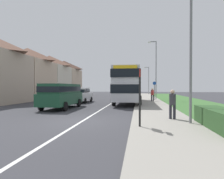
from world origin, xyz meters
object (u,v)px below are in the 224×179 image
(bus_stop_sign, at_px, (140,93))
(double_decker_bus, at_px, (128,84))
(street_lamp_mid, at_px, (155,67))
(street_lamp_far, at_px, (148,79))
(parked_car_white, at_px, (81,94))
(cycle_route_sign, at_px, (154,90))
(pedestrian_walking_away, at_px, (152,94))
(pedestrian_at_stop, at_px, (172,103))
(street_lamp_near, at_px, (189,35))
(parked_van_dark_green, at_px, (62,94))

(bus_stop_sign, bearing_deg, double_decker_bus, 95.31)
(street_lamp_mid, xyz_separation_m, street_lamp_far, (0.00, 18.46, -0.81))
(parked_car_white, xyz_separation_m, bus_stop_sign, (6.71, -12.93, 0.60))
(double_decker_bus, bearing_deg, cycle_route_sign, 51.89)
(pedestrian_walking_away, bearing_deg, bus_stop_sign, -96.31)
(bus_stop_sign, distance_m, cycle_route_sign, 16.61)
(pedestrian_at_stop, xyz_separation_m, street_lamp_far, (0.52, 34.34, 2.82))
(cycle_route_sign, bearing_deg, street_lamp_near, -89.07)
(double_decker_bus, relative_size, pedestrian_at_stop, 5.94)
(parked_car_white, relative_size, street_lamp_near, 0.59)
(pedestrian_at_stop, distance_m, street_lamp_near, 3.47)
(double_decker_bus, bearing_deg, parked_van_dark_green, -133.53)
(parked_van_dark_green, height_order, pedestrian_walking_away, parked_van_dark_green)
(parked_van_dark_green, relative_size, pedestrian_at_stop, 3.16)
(double_decker_bus, height_order, street_lamp_far, street_lamp_far)
(double_decker_bus, relative_size, street_lamp_mid, 1.23)
(double_decker_bus, xyz_separation_m, street_lamp_mid, (3.41, 5.55, 2.46))
(parked_car_white, distance_m, pedestrian_at_stop, 13.71)
(pedestrian_walking_away, relative_size, street_lamp_far, 0.26)
(cycle_route_sign, relative_size, street_lamp_mid, 0.31)
(pedestrian_at_stop, bearing_deg, street_lamp_near, -63.57)
(parked_car_white, relative_size, street_lamp_far, 0.67)
(pedestrian_walking_away, distance_m, cycle_route_sign, 2.02)
(parked_car_white, distance_m, street_lamp_far, 25.34)
(cycle_route_sign, distance_m, street_lamp_far, 20.12)
(pedestrian_walking_away, relative_size, street_lamp_mid, 0.21)
(street_lamp_far, bearing_deg, cycle_route_sign, -90.71)
(street_lamp_near, xyz_separation_m, street_lamp_mid, (-0.01, 16.93, 0.36))
(parked_van_dark_green, bearing_deg, street_lamp_far, 73.59)
(double_decker_bus, relative_size, parked_van_dark_green, 1.88)
(double_decker_bus, height_order, street_lamp_mid, street_lamp_mid)
(pedestrian_at_stop, xyz_separation_m, pedestrian_walking_away, (-0.12, 12.44, 0.00))
(street_lamp_near, distance_m, street_lamp_far, 35.39)
(bus_stop_sign, bearing_deg, street_lamp_mid, 82.88)
(parked_car_white, distance_m, bus_stop_sign, 14.59)
(pedestrian_walking_away, distance_m, street_lamp_near, 13.89)
(pedestrian_at_stop, distance_m, street_lamp_mid, 16.29)
(double_decker_bus, bearing_deg, bus_stop_sign, -84.69)
(parked_car_white, bearing_deg, street_lamp_near, -52.90)
(double_decker_bus, relative_size, pedestrian_walking_away, 5.94)
(double_decker_bus, relative_size, cycle_route_sign, 3.94)
(parked_car_white, bearing_deg, bus_stop_sign, -62.57)
(parked_van_dark_green, height_order, street_lamp_mid, street_lamp_mid)
(double_decker_bus, distance_m, bus_stop_sign, 12.53)
(parked_van_dark_green, bearing_deg, street_lamp_mid, 51.95)
(double_decker_bus, distance_m, parked_car_white, 5.70)
(double_decker_bus, height_order, cycle_route_sign, double_decker_bus)
(parked_van_dark_green, relative_size, street_lamp_near, 0.72)
(bus_stop_sign, xyz_separation_m, street_lamp_far, (2.25, 36.47, 2.25))
(pedestrian_walking_away, xyz_separation_m, street_lamp_mid, (0.64, 3.44, 3.62))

